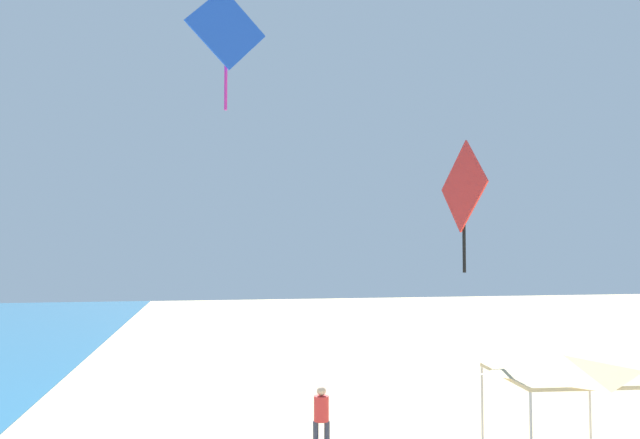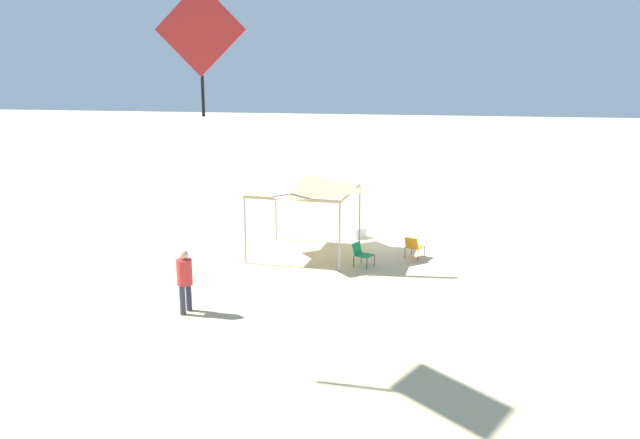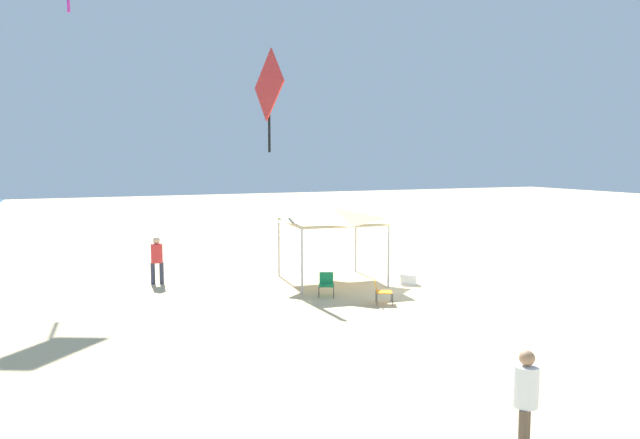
{
  "view_description": "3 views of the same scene",
  "coord_description": "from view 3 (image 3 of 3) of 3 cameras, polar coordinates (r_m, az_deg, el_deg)",
  "views": [
    {
      "loc": [
        -12.68,
        12.29,
        5.83
      ],
      "look_at": [
        1.68,
        9.66,
        6.57
      ],
      "focal_mm": 34.33,
      "sensor_mm": 36.0,
      "label": 1
    },
    {
      "loc": [
        -1.61,
        26.12,
        7.04
      ],
      "look_at": [
        2.42,
        2.25,
        1.23
      ],
      "focal_mm": 37.94,
      "sensor_mm": 36.0,
      "label": 2
    },
    {
      "loc": [
        -18.26,
        12.14,
        4.88
      ],
      "look_at": [
        2.7,
        3.17,
        2.51
      ],
      "focal_mm": 33.52,
      "sensor_mm": 36.0,
      "label": 3
    }
  ],
  "objects": [
    {
      "name": "cooler_box",
      "position": [
        23.42,
        8.47,
        -5.65
      ],
      "size": [
        0.71,
        0.74,
        0.4
      ],
      "color": "white",
      "rests_on": "ground"
    },
    {
      "name": "kite_diamond_red",
      "position": [
        25.84,
        -4.9,
        12.36
      ],
      "size": [
        3.05,
        0.32,
        4.36
      ],
      "rotation": [
        0.0,
        0.0,
        3.15
      ],
      "color": "red"
    },
    {
      "name": "folding_chair_near_cooler",
      "position": [
        20.2,
        5.82,
        -6.69
      ],
      "size": [
        0.73,
        0.78,
        0.82
      ],
      "rotation": [
        0.0,
        0.0,
        5.85
      ],
      "color": "black",
      "rests_on": "ground"
    },
    {
      "name": "person_beachcomber",
      "position": [
        10.77,
        19.04,
        -15.37
      ],
      "size": [
        0.41,
        0.41,
        1.74
      ],
      "rotation": [
        0.0,
        0.0,
        2.28
      ],
      "color": "brown",
      "rests_on": "ground"
    },
    {
      "name": "ground",
      "position": [
        22.48,
        10.26,
        -6.83
      ],
      "size": [
        120.0,
        120.0,
        0.1
      ],
      "primitive_type": "cube",
      "color": "#D6BC8C"
    },
    {
      "name": "folding_chair_right_of_tent",
      "position": [
        21.21,
        0.61,
        -6.06
      ],
      "size": [
        0.78,
        0.73,
        0.82
      ],
      "rotation": [
        0.0,
        0.0,
        4.28
      ],
      "color": "black",
      "rests_on": "ground"
    },
    {
      "name": "person_by_tent",
      "position": [
        23.91,
        -15.32,
        -3.41
      ],
      "size": [
        0.44,
        0.49,
        1.84
      ],
      "rotation": [
        0.0,
        0.0,
        4.51
      ],
      "color": "#33384C",
      "rests_on": "ground"
    },
    {
      "name": "canopy_tent",
      "position": [
        23.34,
        1.09,
        0.38
      ],
      "size": [
        3.74,
        3.76,
        2.92
      ],
      "rotation": [
        0.0,
        0.0,
        -0.09
      ],
      "color": "#B7B7BC",
      "rests_on": "ground"
    }
  ]
}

